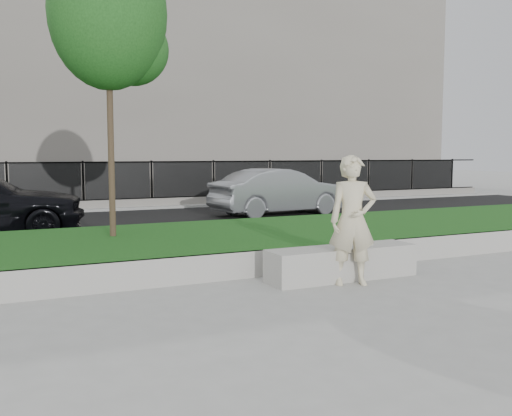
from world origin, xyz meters
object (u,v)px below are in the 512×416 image
book (363,244)px  man (353,220)px  car_silver (280,192)px  young_tree (112,19)px  stone_bench (342,263)px

book → man: bearing=-134.7°
book → car_silver: car_silver is taller
man → book: 0.75m
young_tree → book: bearing=-45.8°
stone_bench → book: 0.47m
car_silver → stone_bench: bearing=152.6°
stone_bench → young_tree: young_tree is taller
book → young_tree: young_tree is taller
man → stone_bench: bearing=98.1°
man → young_tree: bearing=146.7°
man → car_silver: man is taller
man → car_silver: 8.89m
book → young_tree: bearing=139.6°
book → young_tree: 5.66m
young_tree → car_silver: 8.23m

